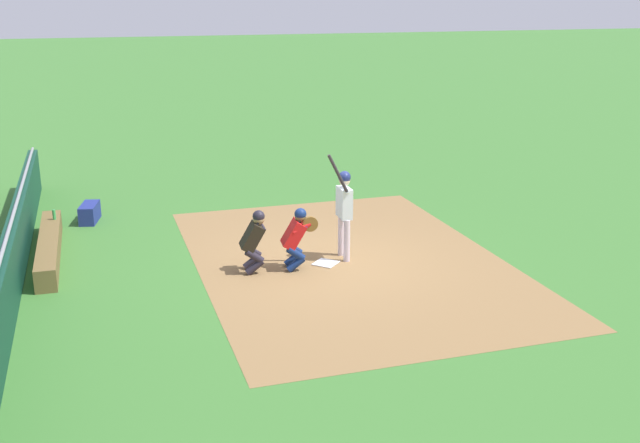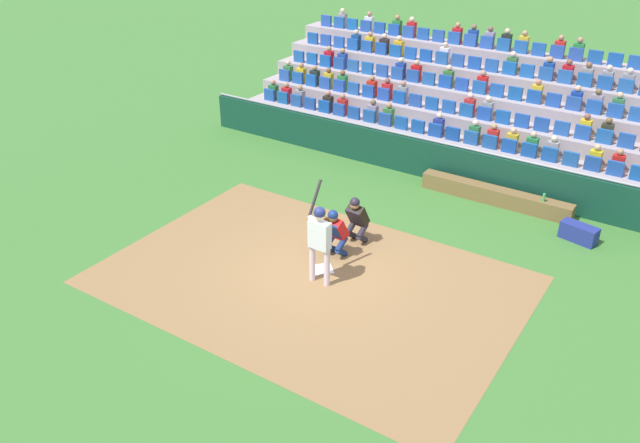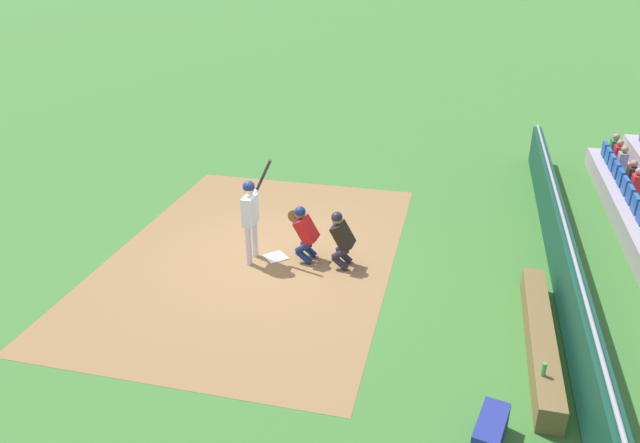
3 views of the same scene
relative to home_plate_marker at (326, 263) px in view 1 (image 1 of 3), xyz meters
name	(u,v)px [view 1 (image 1 of 3)]	position (x,y,z in m)	size (l,w,h in m)	color
ground_plane	(326,264)	(0.00, 0.00, -0.02)	(160.00, 160.00, 0.00)	#3B742F
infield_dirt_patch	(349,261)	(0.00, 0.50, -0.01)	(8.94, 6.09, 0.01)	olive
home_plate_marker	(326,263)	(0.00, 0.00, 0.00)	(0.44, 0.44, 0.02)	white
batter_at_plate	(344,204)	(-0.21, 0.45, 1.14)	(0.59, 0.57, 2.26)	silver
catcher_crouching	(297,235)	(0.09, -0.63, 0.69)	(0.49, 0.71, 1.26)	navy
home_plate_umpire	(254,238)	(0.00, -1.46, 0.67)	(0.48, 0.52, 1.26)	#24202B
dugout_wall	(11,267)	(0.00, -5.91, 0.55)	(16.23, 0.24, 1.18)	#113D2D
dugout_bench	(49,247)	(-2.03, -5.36, 0.20)	(4.12, 0.40, 0.44)	brown
water_bottle_on_bench	(54,215)	(-3.32, -5.27, 0.54)	(0.07, 0.07, 0.22)	green
equipment_duffel_bag	(90,213)	(-4.44, -4.53, 0.20)	(0.88, 0.36, 0.43)	navy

